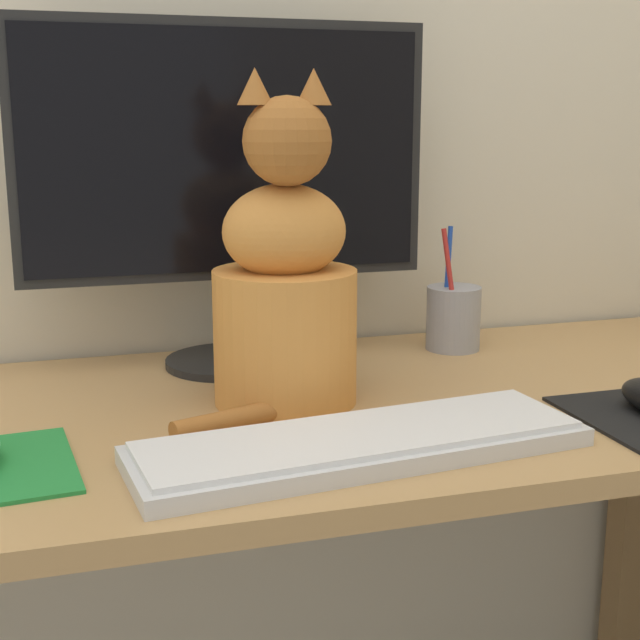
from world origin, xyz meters
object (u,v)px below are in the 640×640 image
Objects in this scene: pen_cup at (453,317)px; monitor at (223,173)px; keyboard at (361,444)px; cat at (285,284)px.

monitor is at bearing 179.10° from pen_cup.
keyboard is 0.23m from cat.
monitor is 3.01× the size of pen_cup.
keyboard is 0.44m from pen_cup.
cat is 2.14× the size of pen_cup.
monitor is 0.39m from pen_cup.
pen_cup is (0.26, 0.35, 0.04)m from keyboard.
cat is at bearing -78.59° from monitor.
cat is at bearing -149.85° from pen_cup.
keyboard is 1.24× the size of cat.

